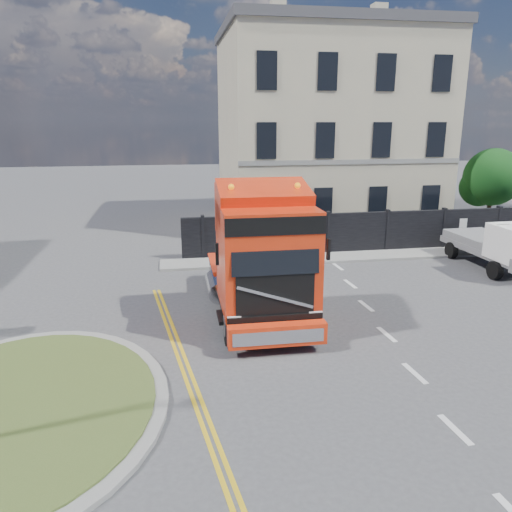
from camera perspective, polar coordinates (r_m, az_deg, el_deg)
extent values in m
plane|color=#424244|center=(15.34, 3.83, -9.09)|extent=(120.00, 120.00, 0.00)
cylinder|color=gray|center=(12.83, -25.87, -15.62)|extent=(6.80, 6.80, 0.12)
cylinder|color=#394F1F|center=(12.80, -25.91, -15.32)|extent=(6.20, 6.20, 0.05)
cube|color=black|center=(24.99, 12.57, 2.65)|extent=(18.00, 0.25, 2.00)
cube|color=#B6AD90|center=(31.49, 7.87, 13.70)|extent=(12.00, 10.00, 11.00)
cube|color=#45454A|center=(31.86, 8.28, 24.09)|extent=(12.30, 10.30, 0.50)
cube|color=#B6AD90|center=(31.24, 2.51, 25.79)|extent=(0.80, 0.80, 1.60)
cube|color=#B6AD90|center=(32.98, 13.82, 24.84)|extent=(0.80, 0.80, 1.60)
cylinder|color=#382619|center=(31.58, 25.03, 4.55)|extent=(0.24, 0.24, 2.40)
sphere|color=#103714|center=(31.32, 25.44, 8.14)|extent=(3.20, 3.20, 3.20)
sphere|color=#103714|center=(31.43, 24.15, 7.20)|extent=(2.20, 2.20, 2.20)
cube|color=gray|center=(24.40, 13.23, 0.04)|extent=(20.00, 1.60, 0.12)
cube|color=black|center=(17.23, -0.03, -3.29)|extent=(2.74, 6.96, 0.50)
cube|color=red|center=(14.96, 1.16, -0.02)|extent=(2.77, 2.88, 3.09)
cube|color=red|center=(15.80, 0.42, 5.53)|extent=(2.76, 1.01, 1.54)
cube|color=black|center=(13.51, 2.25, 0.22)|extent=(2.43, 0.08, 1.16)
cube|color=red|center=(13.93, 2.45, -8.96)|extent=(2.76, 0.40, 0.61)
cylinder|color=black|center=(14.57, -2.91, -7.97)|extent=(0.36, 1.15, 1.15)
cylinder|color=gray|center=(14.57, -2.91, -7.97)|extent=(0.40, 0.63, 0.63)
cylinder|color=black|center=(14.99, 6.26, -7.36)|extent=(0.36, 1.15, 1.15)
cylinder|color=gray|center=(14.99, 6.26, -7.36)|extent=(0.40, 0.63, 0.63)
cylinder|color=black|center=(18.21, -4.30, -3.14)|extent=(0.36, 1.15, 1.15)
cylinder|color=gray|center=(18.21, -4.30, -3.14)|extent=(0.40, 0.63, 0.63)
cylinder|color=black|center=(18.55, 3.06, -2.76)|extent=(0.36, 1.15, 1.15)
cylinder|color=gray|center=(18.55, 3.06, -2.76)|extent=(0.40, 0.63, 0.63)
cylinder|color=black|center=(19.47, -4.65, -1.91)|extent=(0.36, 1.15, 1.15)
cylinder|color=gray|center=(19.47, -4.65, -1.91)|extent=(0.40, 0.63, 0.63)
cylinder|color=black|center=(19.79, 2.24, -1.59)|extent=(0.36, 1.15, 1.15)
cylinder|color=gray|center=(19.79, 2.24, -1.59)|extent=(0.40, 0.63, 0.63)
cube|color=slate|center=(24.36, 25.57, 0.61)|extent=(2.25, 5.32, 0.27)
cylinder|color=black|center=(22.58, 25.63, -1.49)|extent=(0.27, 0.77, 0.77)
cylinder|color=black|center=(25.22, 21.44, 0.62)|extent=(0.27, 0.77, 0.77)
cylinder|color=black|center=(26.34, 25.33, 0.79)|extent=(0.27, 0.77, 0.77)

